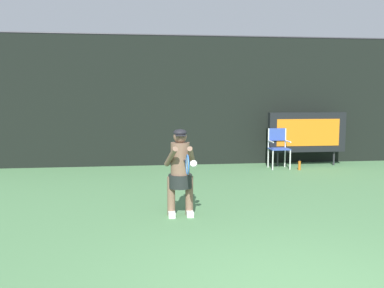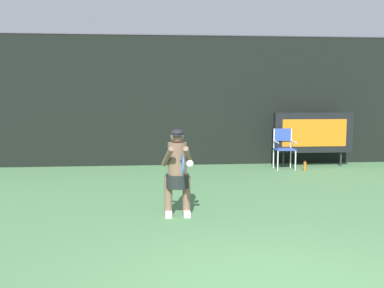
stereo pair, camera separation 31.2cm
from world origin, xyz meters
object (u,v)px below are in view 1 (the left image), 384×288
Objects in this scene: tennis_racket at (187,164)px; water_bottle at (299,165)px; umpire_chair at (278,146)px; tennis_player at (180,169)px; scoreboard at (307,132)px.

water_bottle is at bearing 37.78° from tennis_racket.
tennis_player is (-3.11, -4.25, 0.16)m from umpire_chair.
water_bottle is 5.32m from tennis_player.
tennis_player is at bearing -126.17° from umpire_chair.
scoreboard is at bearing 38.24° from tennis_racket.
tennis_racket is (-3.05, -4.78, 0.32)m from umpire_chair.
tennis_racket is (0.05, -0.53, 0.17)m from tennis_player.
tennis_racket is at bearing -84.27° from tennis_player.
tennis_racket is at bearing -128.08° from scoreboard.
umpire_chair is at bearing 141.58° from water_bottle.
tennis_player is (-3.57, -3.88, 0.65)m from water_bottle.
tennis_player is at bearing 82.05° from tennis_racket.
tennis_racket is (-3.52, -4.42, 0.82)m from water_bottle.
umpire_chair is 5.27m from tennis_player.
water_bottle is at bearing -38.42° from umpire_chair.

